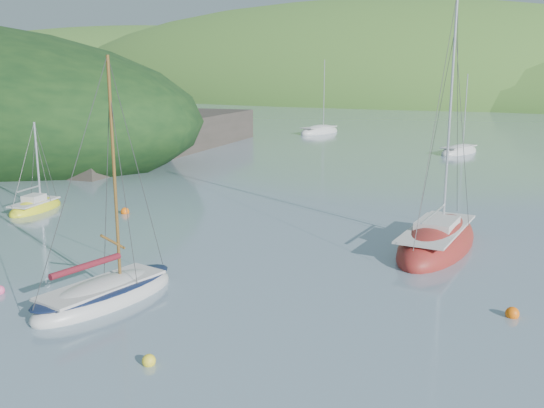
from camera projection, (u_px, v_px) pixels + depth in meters
The scene contains 8 objects.
ground at pixel (133, 322), 20.80m from camera, with size 700.00×700.00×0.00m, color slate.
shoreline_hills at pixel (526, 100), 171.68m from camera, with size 690.00×135.00×56.00m.
daysailer_white at pixel (105, 295), 22.68m from camera, with size 2.90×6.47×9.65m.
sloop_red at pixel (437, 243), 29.37m from camera, with size 3.18×8.88×13.07m.
sailboat_yellow at pixel (36, 208), 37.31m from camera, with size 2.78×4.73×5.89m.
distant_sloop_a at pixel (459, 152), 62.55m from camera, with size 3.74×6.50×8.78m.
distant_sloop_c at pixel (319, 132), 82.28m from camera, with size 4.10×7.85×10.66m.
mooring_buoys at pixel (219, 279), 24.71m from camera, with size 23.24×14.48×0.50m.
Camera 1 is at (13.79, -14.50, 8.48)m, focal length 40.00 mm.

